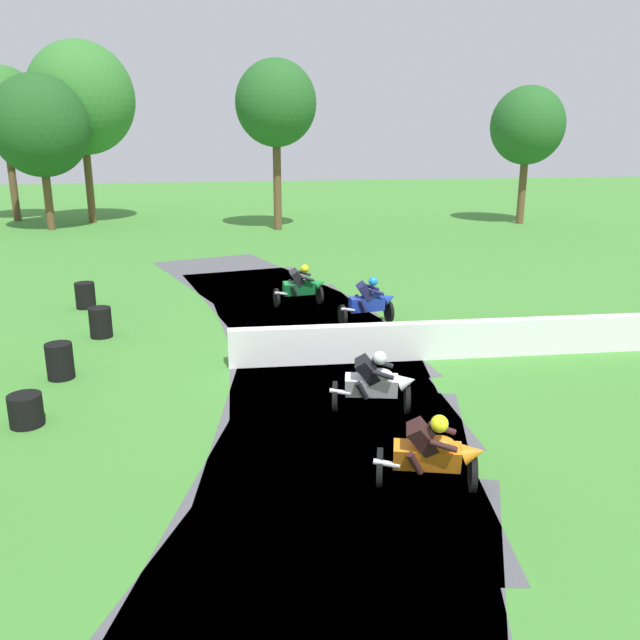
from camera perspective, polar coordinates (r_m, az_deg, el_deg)
The scene contains 17 objects.
ground_plane at distance 15.46m, azimuth 0.38°, elevation -3.73°, with size 120.00×120.00×0.00m, color #428433.
track_asphalt at distance 15.38m, azimuth -2.56°, elevation -3.85°, with size 8.66×29.28×0.01m.
safety_barrier at distance 17.12m, azimuth 20.45°, elevation -1.22°, with size 0.30×16.32×0.90m, color white.
motorcycle_lead_orange at distance 10.07m, azimuth 9.75°, elevation -11.35°, with size 1.69×1.15×1.42m.
motorcycle_chase_white at distance 12.57m, azimuth 4.85°, elevation -5.47°, with size 1.70×1.09×1.42m.
motorcycle_trailing_blue at distance 18.44m, azimuth 4.33°, elevation 1.63°, with size 1.68×0.86×1.42m.
motorcycle_fourth_green at distance 20.34m, azimuth -1.63°, elevation 2.98°, with size 1.68×0.91×1.43m.
tire_stack_mid_a at distance 13.32m, azimuth -24.25°, elevation -7.17°, with size 0.61×0.61×0.60m.
tire_stack_mid_b at distance 15.47m, azimuth -21.72°, elevation -3.34°, with size 0.58×0.58×0.80m.
tire_stack_far at distance 18.22m, azimuth -18.57°, elevation -0.19°, with size 0.58×0.58×0.80m.
tire_stack_extra_a at distance 21.41m, azimuth -19.76°, elevation 2.04°, with size 0.59×0.59×0.80m.
traffic_cone at distance 17.94m, azimuth 17.77°, elevation -0.97°, with size 0.28×0.28×0.44m, color orange.
tree_far_left at distance 40.95m, azimuth 17.62°, elevation 15.80°, with size 4.20×4.20×7.83m.
tree_far_right at distance 41.95m, azimuth -20.08°, elevation 17.67°, with size 6.04×6.04×10.30m.
tree_mid_rise at distance 44.58m, azimuth -25.87°, elevation 16.40°, with size 4.32×4.32×9.03m.
tree_behind_barrier at distance 39.49m, azimuth -23.20°, elevation 15.27°, with size 5.16×5.16×8.29m.
tree_distant at distance 36.75m, azimuth -3.86°, elevation 18.26°, with size 4.33×4.33×9.01m.
Camera 1 is at (-2.66, -14.31, 5.22)m, focal length 36.74 mm.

